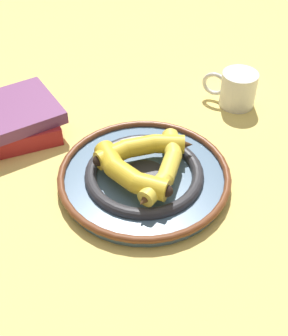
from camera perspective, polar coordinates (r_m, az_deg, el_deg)
name	(u,v)px	position (r m, az deg, el deg)	size (l,w,h in m)	color
ground_plane	(152,183)	(0.85, 0.96, -1.90)	(2.80, 2.80, 0.00)	#E5CC6B
decorative_bowl	(144,176)	(0.84, 0.00, -1.04)	(0.31, 0.31, 0.03)	slate
banana_a	(126,172)	(0.80, -2.18, -0.49)	(0.17, 0.11, 0.04)	gold
banana_b	(166,167)	(0.82, 2.66, 0.06)	(0.05, 0.20, 0.03)	yellow
banana_c	(142,148)	(0.85, -0.22, 2.47)	(0.17, 0.12, 0.04)	gold
book_stack	(6,121)	(0.98, -16.43, 5.54)	(0.25, 0.25, 0.06)	#AD2328
coffee_mug	(237,88)	(1.04, 11.27, 9.49)	(0.12, 0.08, 0.08)	white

